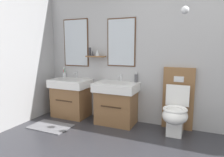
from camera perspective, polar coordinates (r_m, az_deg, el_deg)
The scene contains 9 objects.
wall_back at distance 3.44m, azimuth 20.47°, elevation 7.41°, with size 5.45×0.55×2.53m.
bath_mat at distance 3.65m, azimuth -16.75°, elevation -12.66°, with size 0.68×0.44×0.01m, color slate.
vanity_sink_left at distance 4.00m, azimuth -11.31°, elevation -5.00°, with size 0.72×0.51×0.72m.
tap_on_left_sink at distance 4.07m, azimuth -9.94°, elevation 1.17°, with size 0.03×0.13×0.11m.
vanity_sink_right at distance 3.55m, azimuth 1.21°, elevation -6.58°, with size 0.72×0.51×0.72m.
tap_on_right_sink at distance 3.64m, azimuth 2.39°, elevation 0.39°, with size 0.03×0.13×0.11m.
toilet at distance 3.33m, azimuth 17.51°, elevation -8.09°, with size 0.48×0.62×1.00m.
toothbrush_cup at distance 4.23m, azimuth -13.17°, elevation 1.12°, with size 0.07×0.07×0.21m.
soap_dispenser at distance 3.54m, azimuth 6.73°, elevation 0.14°, with size 0.06×0.06×0.17m.
Camera 1 is at (0.20, -1.57, 1.32)m, focal length 32.80 mm.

